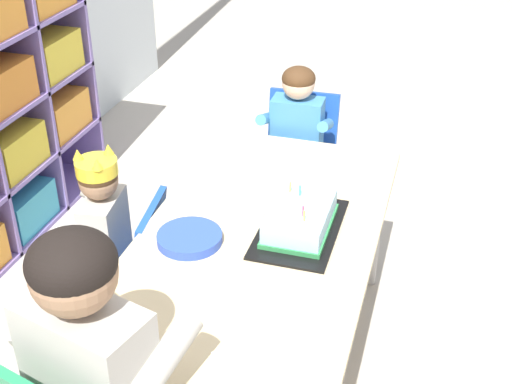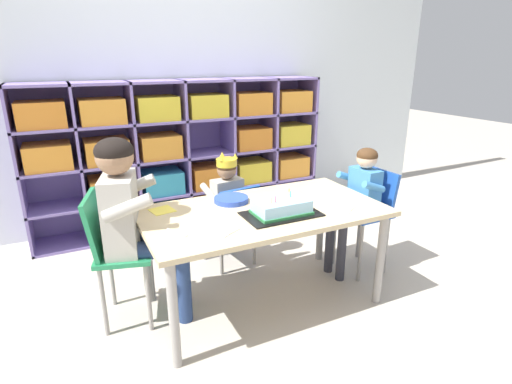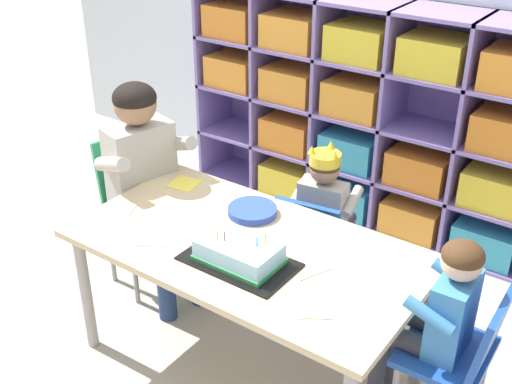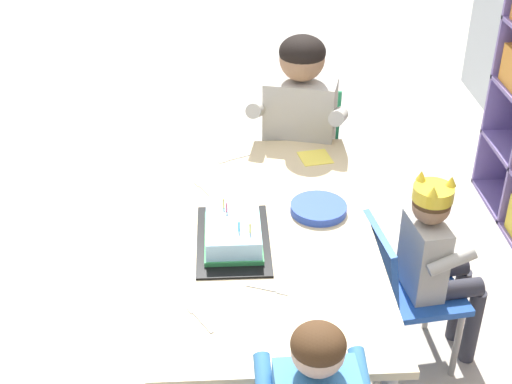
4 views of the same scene
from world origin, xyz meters
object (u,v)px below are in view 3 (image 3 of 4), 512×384
object	(u,v)px
classroom_chair_blue	(315,241)
paper_plate_stack	(252,211)
classroom_chair_adult_side	(138,197)
birthday_cake_on_tray	(239,254)
activity_table	(247,257)
fork_by_napkin	(313,318)
fork_scattered_mid_table	(317,273)
child_with_crown	(326,204)
fork_beside_plate_stack	(129,215)
guest_at_table_side	(436,315)
fork_near_child_seat	(150,245)
classroom_chair_guest_side	(460,354)
adult_helper_seated	(148,170)

from	to	relation	value
classroom_chair_blue	paper_plate_stack	distance (m)	0.42
classroom_chair_adult_side	birthday_cake_on_tray	distance (m)	0.93
activity_table	birthday_cake_on_tray	xyz separation A→B (m)	(0.05, -0.12, 0.10)
activity_table	fork_by_napkin	xyz separation A→B (m)	(0.43, -0.23, 0.06)
activity_table	fork_scattered_mid_table	xyz separation A→B (m)	(0.32, -0.01, 0.06)
classroom_chair_adult_side	paper_plate_stack	xyz separation A→B (m)	(0.68, -0.01, 0.16)
child_with_crown	paper_plate_stack	world-z (taller)	child_with_crown
activity_table	fork_beside_plate_stack	distance (m)	0.54
activity_table	fork_by_napkin	world-z (taller)	fork_by_napkin
guest_at_table_side	paper_plate_stack	size ratio (longest dim) A/B	4.24
fork_near_child_seat	classroom_chair_guest_side	bearing A→B (deg)	-13.30
birthday_cake_on_tray	classroom_chair_blue	bearing A→B (deg)	93.30
activity_table	classroom_chair_adult_side	bearing A→B (deg)	165.63
activity_table	adult_helper_seated	xyz separation A→B (m)	(-0.69, 0.17, 0.11)
paper_plate_stack	fork_beside_plate_stack	world-z (taller)	paper_plate_stack
classroom_chair_guest_side	fork_scattered_mid_table	distance (m)	0.55
paper_plate_stack	child_with_crown	bearing A→B (deg)	74.13
birthday_cake_on_tray	paper_plate_stack	xyz separation A→B (m)	(-0.17, 0.31, -0.02)
classroom_chair_guest_side	fork_near_child_seat	world-z (taller)	classroom_chair_guest_side
classroom_chair_blue	adult_helper_seated	xyz separation A→B (m)	(-0.70, -0.32, 0.29)
activity_table	fork_near_child_seat	distance (m)	0.38
classroom_chair_guest_side	paper_plate_stack	world-z (taller)	classroom_chair_guest_side
classroom_chair_guest_side	fork_scattered_mid_table	size ratio (longest dim) A/B	5.30
fork_near_child_seat	activity_table	bearing A→B (deg)	9.19
guest_at_table_side	fork_scattered_mid_table	xyz separation A→B (m)	(-0.42, -0.08, 0.04)
birthday_cake_on_tray	paper_plate_stack	world-z (taller)	birthday_cake_on_tray
child_with_crown	paper_plate_stack	size ratio (longest dim) A/B	3.95
child_with_crown	fork_near_child_seat	distance (m)	0.89
activity_table	classroom_chair_guest_side	world-z (taller)	classroom_chair_guest_side
classroom_chair_blue	guest_at_table_side	world-z (taller)	guest_at_table_side
guest_at_table_side	fork_by_napkin	xyz separation A→B (m)	(-0.30, -0.30, 0.04)
classroom_chair_guest_side	fork_beside_plate_stack	bearing A→B (deg)	-84.06
paper_plate_stack	fork_scattered_mid_table	distance (m)	0.48
fork_by_napkin	fork_near_child_seat	size ratio (longest dim) A/B	0.99
adult_helper_seated	guest_at_table_side	size ratio (longest dim) A/B	1.20
fork_scattered_mid_table	fork_by_napkin	xyz separation A→B (m)	(0.12, -0.22, 0.00)
classroom_chair_blue	classroom_chair_guest_side	xyz separation A→B (m)	(0.82, -0.43, 0.08)
birthday_cake_on_tray	fork_beside_plate_stack	distance (m)	0.57
classroom_chair_blue	fork_near_child_seat	size ratio (longest dim) A/B	4.74
activity_table	classroom_chair_adult_side	world-z (taller)	classroom_chair_adult_side
fork_by_napkin	fork_near_child_seat	xyz separation A→B (m)	(-0.73, 0.01, -0.00)
paper_plate_stack	fork_near_child_seat	xyz separation A→B (m)	(-0.18, -0.42, -0.01)
classroom_chair_blue	guest_at_table_side	size ratio (longest dim) A/B	0.70
classroom_chair_guest_side	guest_at_table_side	bearing A→B (deg)	-90.00
birthday_cake_on_tray	classroom_chair_guest_side	bearing A→B (deg)	13.59
classroom_chair_blue	child_with_crown	bearing A→B (deg)	-90.71
fork_beside_plate_stack	fork_by_napkin	distance (m)	0.96
fork_by_napkin	adult_helper_seated	bearing A→B (deg)	129.16
paper_plate_stack	fork_scattered_mid_table	world-z (taller)	paper_plate_stack
fork_scattered_mid_table	fork_by_napkin	distance (m)	0.25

